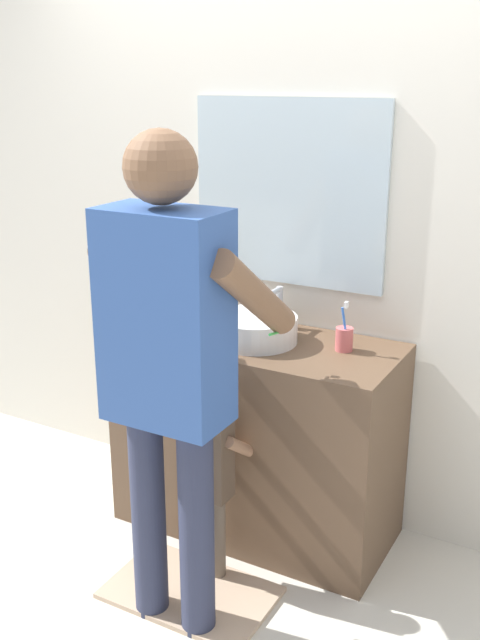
# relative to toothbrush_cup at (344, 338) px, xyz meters

# --- Properties ---
(ground_plane) EXTENTS (14.00, 14.00, 0.00)m
(ground_plane) POSITION_rel_toothbrush_cup_xyz_m (-0.36, -0.36, -0.94)
(ground_plane) COLOR silver
(back_wall) EXTENTS (4.40, 0.10, 2.70)m
(back_wall) POSITION_rel_toothbrush_cup_xyz_m (-0.36, 0.26, 0.42)
(back_wall) COLOR silver
(back_wall) RESTS_ON ground
(vanity_cabinet) EXTENTS (1.18, 0.54, 0.88)m
(vanity_cabinet) POSITION_rel_toothbrush_cup_xyz_m (-0.36, -0.06, -0.49)
(vanity_cabinet) COLOR brown
(vanity_cabinet) RESTS_ON ground
(sink_basin) EXTENTS (0.35, 0.35, 0.11)m
(sink_basin) POSITION_rel_toothbrush_cup_xyz_m (-0.36, -0.08, 0.01)
(sink_basin) COLOR silver
(sink_basin) RESTS_ON vanity_cabinet
(faucet) EXTENTS (0.18, 0.14, 0.18)m
(faucet) POSITION_rel_toothbrush_cup_xyz_m (-0.36, 0.13, 0.03)
(faucet) COLOR #B7BABF
(faucet) RESTS_ON vanity_cabinet
(toothbrush_cup) EXTENTS (0.07, 0.07, 0.21)m
(toothbrush_cup) POSITION_rel_toothbrush_cup_xyz_m (0.00, 0.00, 0.00)
(toothbrush_cup) COLOR #D86666
(toothbrush_cup) RESTS_ON vanity_cabinet
(soap_bottle) EXTENTS (0.06, 0.06, 0.17)m
(soap_bottle) POSITION_rel_toothbrush_cup_xyz_m (-0.74, 0.02, 0.02)
(soap_bottle) COLOR gold
(soap_bottle) RESTS_ON vanity_cabinet
(bath_mat) EXTENTS (0.64, 0.40, 0.02)m
(bath_mat) POSITION_rel_toothbrush_cup_xyz_m (-0.36, -0.61, -0.93)
(bath_mat) COLOR #CCAD8E
(bath_mat) RESTS_ON ground
(child_toddler) EXTENTS (0.25, 0.25, 0.81)m
(child_toddler) POSITION_rel_toothbrush_cup_xyz_m (-0.36, -0.46, -0.45)
(child_toddler) COLOR #6B5B4C
(child_toddler) RESTS_ON ground
(adult_parent) EXTENTS (0.55, 0.58, 1.78)m
(adult_parent) POSITION_rel_toothbrush_cup_xyz_m (-0.34, -0.73, 0.13)
(adult_parent) COLOR #2D334C
(adult_parent) RESTS_ON ground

